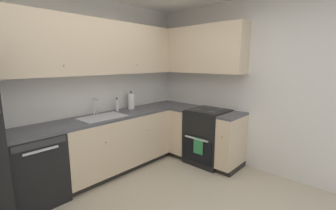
# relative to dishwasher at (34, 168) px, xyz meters

# --- Properties ---
(wall_back) EXTENTS (3.94, 0.05, 2.63)m
(wall_back) POSITION_rel_dishwasher_xyz_m (0.76, 0.33, 0.88)
(wall_back) COLOR silver
(wall_back) RESTS_ON ground_plane
(wall_right) EXTENTS (0.05, 3.53, 2.63)m
(wall_right) POSITION_rel_dishwasher_xyz_m (2.71, -1.42, 0.88)
(wall_right) COLOR silver
(wall_right) RESTS_ON ground_plane
(dishwasher) EXTENTS (0.60, 0.63, 0.87)m
(dishwasher) POSITION_rel_dishwasher_xyz_m (0.00, 0.00, 0.00)
(dishwasher) COLOR black
(dishwasher) RESTS_ON ground_plane
(lower_cabinets_back) EXTENTS (1.78, 0.62, 0.87)m
(lower_cabinets_back) POSITION_rel_dishwasher_xyz_m (1.19, 0.00, 0.00)
(lower_cabinets_back) COLOR beige
(lower_cabinets_back) RESTS_ON ground_plane
(countertop_back) EXTENTS (2.98, 0.60, 0.03)m
(countertop_back) POSITION_rel_dishwasher_xyz_m (1.19, 0.00, 0.45)
(countertop_back) COLOR #4C4C51
(countertop_back) RESTS_ON lower_cabinets_back
(lower_cabinets_right) EXTENTS (0.62, 1.17, 0.87)m
(lower_cabinets_right) POSITION_rel_dishwasher_xyz_m (2.39, -0.85, 0.00)
(lower_cabinets_right) COLOR beige
(lower_cabinets_right) RESTS_ON ground_plane
(countertop_right) EXTENTS (0.60, 1.17, 0.03)m
(countertop_right) POSITION_rel_dishwasher_xyz_m (2.38, -0.85, 0.45)
(countertop_right) COLOR #4C4C51
(countertop_right) RESTS_ON lower_cabinets_right
(oven_range) EXTENTS (0.68, 0.62, 1.05)m
(oven_range) POSITION_rel_dishwasher_xyz_m (2.40, -0.91, 0.02)
(oven_range) COLOR black
(oven_range) RESTS_ON ground_plane
(upper_cabinets_back) EXTENTS (2.66, 0.34, 0.78)m
(upper_cabinets_back) POSITION_rel_dishwasher_xyz_m (1.03, 0.14, 1.46)
(upper_cabinets_back) COLOR beige
(upper_cabinets_right) EXTENTS (0.32, 1.72, 0.78)m
(upper_cabinets_right) POSITION_rel_dishwasher_xyz_m (2.52, -0.56, 1.46)
(upper_cabinets_right) COLOR beige
(sink) EXTENTS (0.65, 0.40, 0.10)m
(sink) POSITION_rel_dishwasher_xyz_m (0.94, -0.03, 0.43)
(sink) COLOR #B7B7BC
(sink) RESTS_ON countertop_back
(faucet) EXTENTS (0.07, 0.16, 0.26)m
(faucet) POSITION_rel_dishwasher_xyz_m (0.95, 0.18, 0.62)
(faucet) COLOR silver
(faucet) RESTS_ON countertop_back
(soap_bottle) EXTENTS (0.05, 0.05, 0.22)m
(soap_bottle) POSITION_rel_dishwasher_xyz_m (1.34, 0.18, 0.57)
(soap_bottle) COLOR silver
(soap_bottle) RESTS_ON countertop_back
(paper_towel_roll) EXTENTS (0.11, 0.11, 0.32)m
(paper_towel_roll) POSITION_rel_dishwasher_xyz_m (1.62, 0.16, 0.60)
(paper_towel_roll) COLOR white
(paper_towel_roll) RESTS_ON countertop_back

